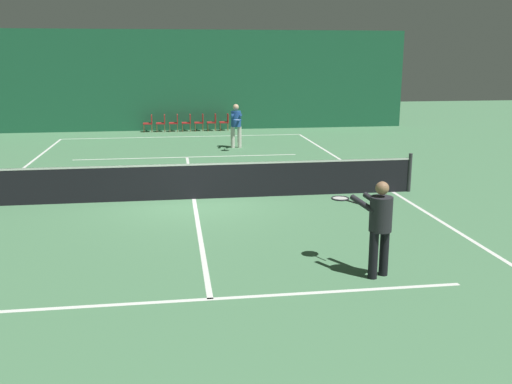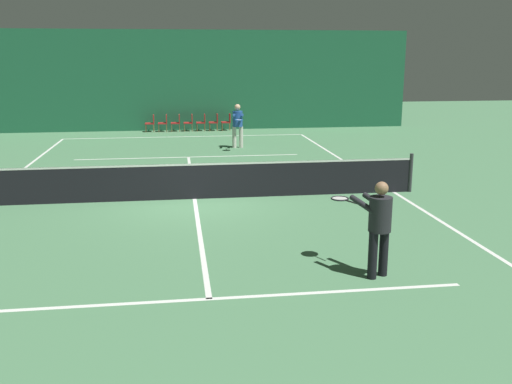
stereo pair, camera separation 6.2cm
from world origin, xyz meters
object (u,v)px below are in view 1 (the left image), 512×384
Objects in this scene: tennis_net at (193,180)px; courtside_chair_5 at (213,121)px; courtside_chair_0 at (149,122)px; courtside_chair_3 at (188,121)px; courtside_chair_1 at (162,122)px; player_near at (379,221)px; courtside_chair_2 at (175,122)px; courtside_chair_6 at (225,121)px; player_far at (236,123)px; courtside_chair_4 at (200,121)px.

courtside_chair_5 is at bearing 83.77° from tennis_net.
courtside_chair_0 is 1.00× the size of courtside_chair_3.
courtside_chair_1 is at bearing 94.11° from tennis_net.
courtside_chair_5 is at bearing -22.36° from player_near.
courtside_chair_3 is (1.88, 0.00, 0.00)m from courtside_chair_0.
courtside_chair_5 is (1.88, 0.00, 0.00)m from courtside_chair_2.
courtside_chair_6 is at bearing 90.00° from courtside_chair_1.
player_near reaches higher than tennis_net.
courtside_chair_1 is at bearing -147.88° from player_far.
courtside_chair_3 is 0.63m from courtside_chair_4.
tennis_net reaches higher than courtside_chair_4.
courtside_chair_0 is 1.00× the size of courtside_chair_5.
courtside_chair_4 is 1.25m from courtside_chair_6.
courtside_chair_3 is at bearing -90.00° from courtside_chair_5.
courtside_chair_3 is at bearing -90.00° from courtside_chair_6.
player_far is (2.06, 8.32, 0.52)m from tennis_net.
courtside_chair_5 is at bearing 90.00° from courtside_chair_0.
player_far reaches higher than courtside_chair_0.
player_far is at bearing 11.93° from courtside_chair_4.
player_near is 20.22m from courtside_chair_0.
tennis_net is at bearing 6.67° from courtside_chair_0.
courtside_chair_5 and courtside_chair_6 have the same top height.
courtside_chair_5 is at bearing 90.00° from courtside_chair_4.
courtside_chair_1 is at bearing 90.00° from courtside_chair_0.
courtside_chair_1 and courtside_chair_6 have the same top height.
courtside_chair_4 is at bearing 86.35° from tennis_net.
courtside_chair_1 and courtside_chair_5 have the same top height.
player_near reaches higher than courtside_chair_0.
courtside_chair_6 is (1.25, 0.00, 0.00)m from courtside_chair_4.
courtside_chair_6 is (2.51, 0.00, 0.00)m from courtside_chair_2.
tennis_net is 13.87m from courtside_chair_2.
courtside_chair_5 is at bearing 90.00° from courtside_chair_3.
courtside_chair_0 is at bearing -90.00° from courtside_chair_5.
player_near is 19.81m from courtside_chair_4.
courtside_chair_3 is (0.63, 0.00, 0.00)m from courtside_chair_2.
courtside_chair_3 is at bearing 88.93° from tennis_net.
courtside_chair_0 and courtside_chair_1 have the same top height.
courtside_chair_3 is 1.00× the size of courtside_chair_5.
tennis_net is 14.29× the size of courtside_chair_5.
courtside_chair_1 is 1.00× the size of courtside_chair_4.
courtside_chair_1 is (-3.88, 19.71, -0.49)m from player_near.
courtside_chair_5 is (1.25, 0.00, 0.00)m from courtside_chair_3.
player_near is 0.94× the size of player_far.
courtside_chair_6 is at bearing 90.00° from courtside_chair_5.
player_far reaches higher than courtside_chair_3.
courtside_chair_3 and courtside_chair_6 have the same top height.
player_near reaches higher than courtside_chair_4.
courtside_chair_2 is 1.00× the size of courtside_chair_4.
player_far reaches higher than courtside_chair_1.
courtside_chair_5 is 1.00× the size of courtside_chair_6.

